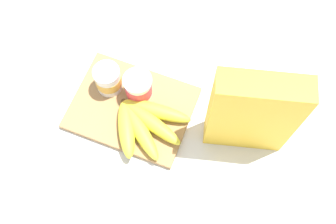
{
  "coord_description": "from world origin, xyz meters",
  "views": [
    {
      "loc": [
        0.24,
        -0.35,
        0.95
      ],
      "look_at": [
        0.1,
        0.0,
        0.07
      ],
      "focal_mm": 42.57,
      "sensor_mm": 36.0,
      "label": 1
    }
  ],
  "objects": [
    {
      "name": "cereal_box",
      "position": [
        0.29,
        0.03,
        0.14
      ],
      "size": [
        0.2,
        0.11,
        0.29
      ],
      "primitive_type": "cube",
      "rotation": [
        0.0,
        0.0,
        0.26
      ],
      "color": "yellow",
      "rests_on": "ground_plane"
    },
    {
      "name": "cutting_board",
      "position": [
        0.0,
        0.0,
        0.01
      ],
      "size": [
        0.3,
        0.23,
        0.02
      ],
      "primitive_type": "cube",
      "color": "#A37A4C",
      "rests_on": "ground_plane"
    },
    {
      "name": "yogurt_cup_back",
      "position": [
        0.01,
        0.04,
        0.06
      ],
      "size": [
        0.07,
        0.07,
        0.08
      ],
      "color": "white",
      "rests_on": "cutting_board"
    },
    {
      "name": "ground_plane",
      "position": [
        0.0,
        0.0,
        0.0
      ],
      "size": [
        2.4,
        2.4,
        0.0
      ],
      "primitive_type": "plane",
      "color": "silver"
    },
    {
      "name": "yogurt_cup_front",
      "position": [
        -0.08,
        0.03,
        0.06
      ],
      "size": [
        0.07,
        0.07,
        0.08
      ],
      "color": "white",
      "rests_on": "cutting_board"
    },
    {
      "name": "banana_bunch",
      "position": [
        0.05,
        -0.04,
        0.04
      ],
      "size": [
        0.2,
        0.17,
        0.04
      ],
      "color": "yellow",
      "rests_on": "cutting_board"
    }
  ]
}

